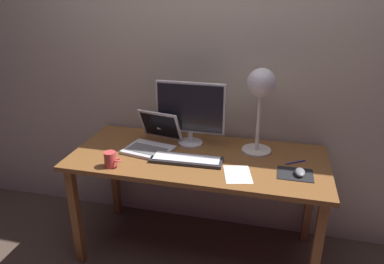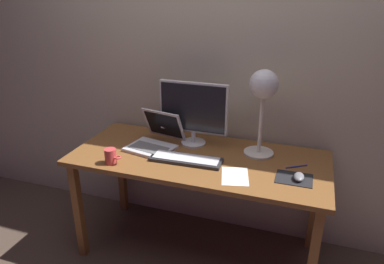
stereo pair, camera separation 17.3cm
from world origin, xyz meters
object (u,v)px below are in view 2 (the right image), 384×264
Objects in this scene: keyboard_main at (186,159)px; mouse at (299,177)px; laptop at (157,137)px; pen at (296,166)px; desk_lamp at (263,92)px; monitor at (193,111)px; coffee_mug at (111,156)px.

keyboard_main is 0.67m from mouse.
laptop reaches higher than pen.
desk_lamp is (0.40, 0.24, 0.40)m from keyboard_main.
desk_lamp is 0.48m from pen.
keyboard_main is 0.62m from desk_lamp.
monitor is 4.77× the size of mouse.
monitor is 0.73m from pen.
desk_lamp is 5.67× the size of mouse.
monitor is 0.79m from mouse.
monitor is 0.60m from coffee_mug.
laptop reaches higher than keyboard_main.
keyboard_main is 0.45m from coffee_mug.
coffee_mug is at bearing -131.69° from monitor.
monitor is at bearing 170.17° from pen.
laptop is at bearing 63.99° from coffee_mug.
desk_lamp reaches higher than keyboard_main.
keyboard_main is 4.20× the size of coffee_mug.
mouse is (0.67, -0.02, 0.01)m from keyboard_main.
laptop is 3.90× the size of mouse.
pen is (-0.02, 0.15, -0.02)m from mouse.
coffee_mug is (-0.42, -0.17, 0.03)m from keyboard_main.
desk_lamp is at bearing 135.49° from mouse.
mouse reaches higher than keyboard_main.
pen is (1.06, 0.31, -0.04)m from coffee_mug.
laptop is 0.94m from mouse.
laptop reaches higher than coffee_mug.
mouse is at bearing 8.19° from coffee_mug.
laptop is (-0.22, -0.10, -0.18)m from monitor.
mouse is at bearing -10.22° from laptop.
monitor reaches higher than pen.
coffee_mug is at bearing -157.68° from keyboard_main.
monitor reaches higher than keyboard_main.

